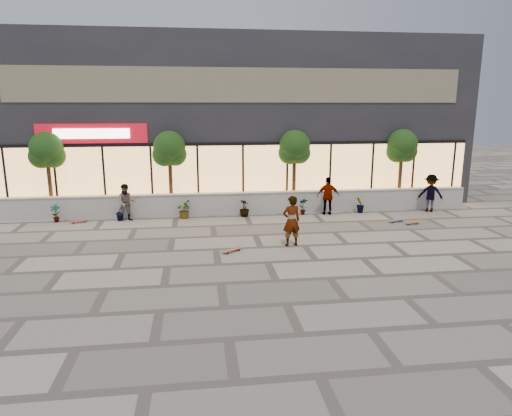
{
  "coord_description": "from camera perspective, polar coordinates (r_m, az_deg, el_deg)",
  "views": [
    {
      "loc": [
        -2.22,
        -14.12,
        5.08
      ],
      "look_at": [
        -0.07,
        2.45,
        1.3
      ],
      "focal_mm": 32.0,
      "sensor_mm": 36.0,
      "label": 1
    }
  ],
  "objects": [
    {
      "name": "skater_right_near",
      "position": [
        21.71,
        9.01,
        1.49
      ],
      "size": [
        1.11,
        0.6,
        1.8
      ],
      "primitive_type": "imported",
      "rotation": [
        0.0,
        0.0,
        2.98
      ],
      "color": "silver",
      "rests_on": "ground"
    },
    {
      "name": "skateboard_right_near",
      "position": [
        20.98,
        18.95,
        -1.78
      ],
      "size": [
        0.73,
        0.35,
        0.08
      ],
      "rotation": [
        0.0,
        0.0,
        0.24
      ],
      "color": "brown",
      "rests_on": "ground"
    },
    {
      "name": "skater_left",
      "position": [
        21.1,
        -15.89,
        0.66
      ],
      "size": [
        0.88,
        0.72,
        1.68
      ],
      "primitive_type": "imported",
      "rotation": [
        0.0,
        0.0,
        0.11
      ],
      "color": "tan",
      "rests_on": "ground"
    },
    {
      "name": "tree_west",
      "position": [
        22.95,
        -24.69,
        6.35
      ],
      "size": [
        1.6,
        1.5,
        3.92
      ],
      "color": "#4A301A",
      "rests_on": "ground"
    },
    {
      "name": "shrub_f",
      "position": [
        22.46,
        12.89,
        0.41
      ],
      "size": [
        0.55,
        0.57,
        0.81
      ],
      "primitive_type": "imported",
      "rotation": [
        0.0,
        0.0,
        4.1
      ],
      "color": "#163B12",
      "rests_on": "ground"
    },
    {
      "name": "shrub_a",
      "position": [
        22.01,
        -23.77,
        -0.62
      ],
      "size": [
        0.43,
        0.29,
        0.81
      ],
      "primitive_type": "imported",
      "color": "#163B12",
      "rests_on": "ground"
    },
    {
      "name": "tree_east",
      "position": [
        24.19,
        17.79,
        7.17
      ],
      "size": [
        1.6,
        1.5,
        3.92
      ],
      "color": "#4A301A",
      "rests_on": "ground"
    },
    {
      "name": "tree_midwest",
      "position": [
        21.96,
        -10.77,
        7.05
      ],
      "size": [
        1.6,
        1.5,
        3.92
      ],
      "color": "#4A301A",
      "rests_on": "ground"
    },
    {
      "name": "tree_mideast",
      "position": [
        22.43,
        4.84,
        7.34
      ],
      "size": [
        1.6,
        1.5,
        3.92
      ],
      "color": "#4A301A",
      "rests_on": "ground"
    },
    {
      "name": "skateboard_left",
      "position": [
        21.58,
        -21.27,
        -1.55
      ],
      "size": [
        0.77,
        0.49,
        0.09
      ],
      "rotation": [
        0.0,
        0.0,
        0.43
      ],
      "color": "#B03021",
      "rests_on": "ground"
    },
    {
      "name": "retail_building",
      "position": [
        26.71,
        -2.66,
        10.94
      ],
      "size": [
        24.0,
        9.17,
        8.5
      ],
      "color": "#26262B",
      "rests_on": "ground"
    },
    {
      "name": "skater_right_far",
      "position": [
        23.65,
        20.98,
        1.74
      ],
      "size": [
        1.33,
        1.02,
        1.83
      ],
      "primitive_type": "imported",
      "rotation": [
        0.0,
        0.0,
        2.81
      ],
      "color": "maroon",
      "rests_on": "ground"
    },
    {
      "name": "skater_center",
      "position": [
        16.72,
        4.45,
        -1.62
      ],
      "size": [
        0.76,
        0.57,
        1.88
      ],
      "primitive_type": "imported",
      "rotation": [
        0.0,
        0.0,
        3.33
      ],
      "color": "silver",
      "rests_on": "ground"
    },
    {
      "name": "shrub_c",
      "position": [
        21.11,
        -9.05,
        -0.21
      ],
      "size": [
        0.68,
        0.77,
        0.81
      ],
      "primitive_type": "imported",
      "rotation": [
        0.0,
        0.0,
        1.64
      ],
      "color": "#163B12",
      "rests_on": "ground"
    },
    {
      "name": "shrub_e",
      "position": [
        21.66,
        5.92,
        0.21
      ],
      "size": [
        0.46,
        0.35,
        0.81
      ],
      "primitive_type": "imported",
      "rotation": [
        0.0,
        0.0,
        3.28
      ],
      "color": "#163B12",
      "rests_on": "ground"
    },
    {
      "name": "ground",
      "position": [
        15.17,
        1.46,
        -6.82
      ],
      "size": [
        80.0,
        80.0,
        0.0
      ],
      "primitive_type": "plane",
      "color": "#A99E92",
      "rests_on": "ground"
    },
    {
      "name": "shrub_d",
      "position": [
        21.2,
        -1.46,
        0.0
      ],
      "size": [
        0.64,
        0.64,
        0.81
      ],
      "primitive_type": "imported",
      "rotation": [
        0.0,
        0.0,
        2.46
      ],
      "color": "#163B12",
      "rests_on": "ground"
    },
    {
      "name": "skateboard_center",
      "position": [
        16.2,
        -3.01,
        -5.22
      ],
      "size": [
        0.81,
        0.7,
        0.1
      ],
      "rotation": [
        0.0,
        0.0,
        0.65
      ],
      "color": "#9C4E33",
      "rests_on": "ground"
    },
    {
      "name": "shrub_b",
      "position": [
        21.38,
        -16.56,
        -0.42
      ],
      "size": [
        0.57,
        0.57,
        0.81
      ],
      "primitive_type": "imported",
      "rotation": [
        0.0,
        0.0,
        0.82
      ],
      "color": "#163B12",
      "rests_on": "ground"
    },
    {
      "name": "skateboard_right_far",
      "position": [
        21.21,
        17.14,
        -1.47
      ],
      "size": [
        0.84,
        0.46,
        0.1
      ],
      "rotation": [
        0.0,
        0.0,
        0.33
      ],
      "color": "#61549B",
      "rests_on": "ground"
    },
    {
      "name": "planter_wall",
      "position": [
        21.72,
        -1.35,
        0.63
      ],
      "size": [
        22.0,
        0.42,
        1.04
      ],
      "color": "silver",
      "rests_on": "ground"
    }
  ]
}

